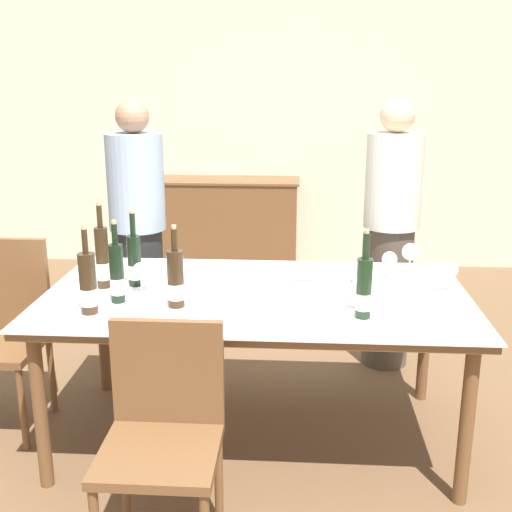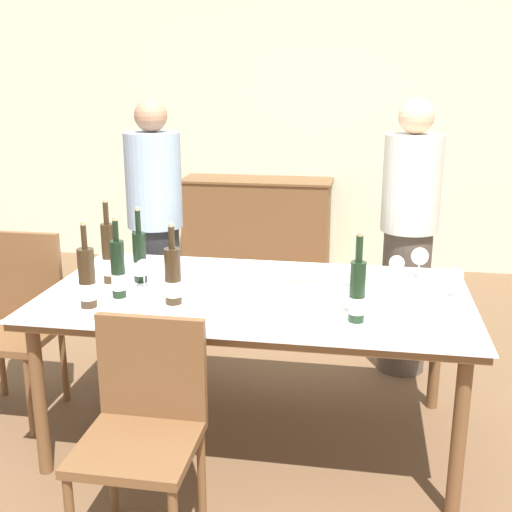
% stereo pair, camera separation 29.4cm
% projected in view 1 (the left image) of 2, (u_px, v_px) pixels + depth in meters
% --- Properties ---
extents(ground_plane, '(12.00, 12.00, 0.00)m').
position_uv_depth(ground_plane, '(256.00, 436.00, 3.20)').
color(ground_plane, brown).
extents(back_wall, '(8.00, 0.10, 2.80)m').
position_uv_depth(back_wall, '(279.00, 113.00, 5.78)').
color(back_wall, beige).
rests_on(back_wall, ground_plane).
extents(sideboard_cabinet, '(1.34, 0.46, 0.84)m').
position_uv_depth(sideboard_cabinet, '(225.00, 225.00, 5.80)').
color(sideboard_cabinet, brown).
rests_on(sideboard_cabinet, ground_plane).
extents(dining_table, '(1.97, 1.09, 0.75)m').
position_uv_depth(dining_table, '(256.00, 305.00, 3.01)').
color(dining_table, brown).
rests_on(dining_table, ground_plane).
extents(ice_bucket, '(0.20, 0.20, 0.17)m').
position_uv_depth(ice_bucket, '(303.00, 287.00, 2.78)').
color(ice_bucket, white).
rests_on(ice_bucket, dining_table).
extents(wine_bottle_0, '(0.06, 0.06, 0.42)m').
position_uv_depth(wine_bottle_0, '(102.00, 259.00, 3.03)').
color(wine_bottle_0, '#332314').
rests_on(wine_bottle_0, dining_table).
extents(wine_bottle_1, '(0.07, 0.07, 0.37)m').
position_uv_depth(wine_bottle_1, '(135.00, 261.00, 3.07)').
color(wine_bottle_1, black).
rests_on(wine_bottle_1, dining_table).
extents(wine_bottle_2, '(0.08, 0.08, 0.37)m').
position_uv_depth(wine_bottle_2, '(176.00, 280.00, 2.79)').
color(wine_bottle_2, '#332314').
rests_on(wine_bottle_2, dining_table).
extents(wine_bottle_3, '(0.07, 0.07, 0.38)m').
position_uv_depth(wine_bottle_3, '(364.00, 288.00, 2.66)').
color(wine_bottle_3, black).
rests_on(wine_bottle_3, dining_table).
extents(wine_bottle_4, '(0.07, 0.07, 0.37)m').
position_uv_depth(wine_bottle_4, '(117.00, 274.00, 2.84)').
color(wine_bottle_4, black).
rests_on(wine_bottle_4, dining_table).
extents(wine_bottle_5, '(0.07, 0.07, 0.38)m').
position_uv_depth(wine_bottle_5, '(88.00, 285.00, 2.71)').
color(wine_bottle_5, '#332314').
rests_on(wine_bottle_5, dining_table).
extents(wine_glass_0, '(0.08, 0.08, 0.13)m').
position_uv_depth(wine_glass_0, '(101.00, 251.00, 3.36)').
color(wine_glass_0, white).
rests_on(wine_glass_0, dining_table).
extents(wine_glass_1, '(0.08, 0.08, 0.15)m').
position_uv_depth(wine_glass_1, '(355.00, 283.00, 2.80)').
color(wine_glass_1, white).
rests_on(wine_glass_1, dining_table).
extents(wine_glass_2, '(0.09, 0.09, 0.16)m').
position_uv_depth(wine_glass_2, '(410.00, 252.00, 3.25)').
color(wine_glass_2, white).
rests_on(wine_glass_2, dining_table).
extents(wine_glass_3, '(0.08, 0.08, 0.15)m').
position_uv_depth(wine_glass_3, '(450.00, 271.00, 2.98)').
color(wine_glass_3, white).
rests_on(wine_glass_3, dining_table).
extents(wine_glass_4, '(0.08, 0.08, 0.14)m').
position_uv_depth(wine_glass_4, '(141.00, 272.00, 2.97)').
color(wine_glass_4, white).
rests_on(wine_glass_4, dining_table).
extents(wine_glass_5, '(0.08, 0.08, 0.13)m').
position_uv_depth(wine_glass_5, '(389.00, 260.00, 3.19)').
color(wine_glass_5, white).
rests_on(wine_glass_5, dining_table).
extents(chair_near_front, '(0.42, 0.42, 0.88)m').
position_uv_depth(chair_near_front, '(163.00, 425.00, 2.33)').
color(chair_near_front, brown).
rests_on(chair_near_front, ground_plane).
extents(chair_left_end, '(0.42, 0.42, 0.95)m').
position_uv_depth(chair_left_end, '(3.00, 323.00, 3.22)').
color(chair_left_end, brown).
rests_on(chair_left_end, ground_plane).
extents(person_host, '(0.33, 0.33, 1.60)m').
position_uv_depth(person_host, '(138.00, 237.00, 3.81)').
color(person_host, '#262628').
rests_on(person_host, ground_plane).
extents(person_guest_left, '(0.33, 0.33, 1.61)m').
position_uv_depth(person_guest_left, '(391.00, 237.00, 3.80)').
color(person_guest_left, '#51473D').
rests_on(person_guest_left, ground_plane).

